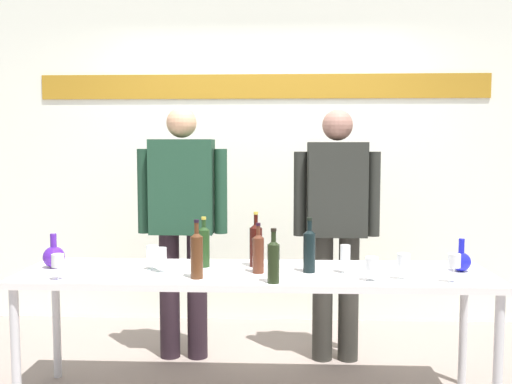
% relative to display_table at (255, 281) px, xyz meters
% --- Properties ---
extents(back_wall, '(5.31, 0.11, 3.00)m').
position_rel_display_table_xyz_m(back_wall, '(0.00, 1.58, 0.79)').
color(back_wall, white).
rests_on(back_wall, ground).
extents(display_table, '(2.69, 0.66, 0.77)m').
position_rel_display_table_xyz_m(display_table, '(0.00, 0.00, 0.00)').
color(display_table, white).
rests_on(display_table, ground).
extents(decanter_blue_left, '(0.13, 0.13, 0.20)m').
position_rel_display_table_xyz_m(decanter_blue_left, '(-1.19, 0.04, 0.12)').
color(decanter_blue_left, '#481C93').
rests_on(decanter_blue_left, display_table).
extents(decanter_blue_right, '(0.11, 0.11, 0.19)m').
position_rel_display_table_xyz_m(decanter_blue_right, '(1.18, 0.04, 0.12)').
color(decanter_blue_right, '#171BB9').
rests_on(decanter_blue_right, display_table).
extents(presenter_left, '(0.62, 0.22, 1.75)m').
position_rel_display_table_xyz_m(presenter_left, '(-0.53, 0.66, 0.29)').
color(presenter_left, black).
rests_on(presenter_left, ground).
extents(presenter_right, '(0.59, 0.22, 1.73)m').
position_rel_display_table_xyz_m(presenter_right, '(0.53, 0.66, 0.27)').
color(presenter_right, '#312F2A').
rests_on(presenter_right, ground).
extents(wine_bottle_0, '(0.06, 0.06, 0.29)m').
position_rel_display_table_xyz_m(wine_bottle_0, '(0.11, -0.28, 0.18)').
color(wine_bottle_0, black).
rests_on(wine_bottle_0, display_table).
extents(wine_bottle_1, '(0.07, 0.07, 0.32)m').
position_rel_display_table_xyz_m(wine_bottle_1, '(-0.31, -0.19, 0.19)').
color(wine_bottle_1, '#4A2814').
rests_on(wine_bottle_1, display_table).
extents(wine_bottle_2, '(0.07, 0.07, 0.31)m').
position_rel_display_table_xyz_m(wine_bottle_2, '(0.31, -0.02, 0.19)').
color(wine_bottle_2, black).
rests_on(wine_bottle_2, display_table).
extents(wine_bottle_3, '(0.07, 0.07, 0.30)m').
position_rel_display_table_xyz_m(wine_bottle_3, '(-0.31, 0.10, 0.19)').
color(wine_bottle_3, '#1C3817').
rests_on(wine_bottle_3, display_table).
extents(wine_bottle_4, '(0.07, 0.07, 0.29)m').
position_rel_display_table_xyz_m(wine_bottle_4, '(0.02, -0.05, 0.18)').
color(wine_bottle_4, '#512617').
rests_on(wine_bottle_4, display_table).
extents(wine_bottle_5, '(0.07, 0.07, 0.33)m').
position_rel_display_table_xyz_m(wine_bottle_5, '(0.00, 0.13, 0.19)').
color(wine_bottle_5, '#340D09').
rests_on(wine_bottle_5, display_table).
extents(wine_glass_left_0, '(0.07, 0.07, 0.14)m').
position_rel_display_table_xyz_m(wine_glass_left_0, '(-0.53, -0.06, 0.16)').
color(wine_glass_left_0, white).
rests_on(wine_glass_left_0, display_table).
extents(wine_glass_left_1, '(0.07, 0.07, 0.14)m').
position_rel_display_table_xyz_m(wine_glass_left_1, '(-1.05, -0.26, 0.16)').
color(wine_glass_left_1, white).
rests_on(wine_glass_left_1, display_table).
extents(wine_glass_left_2, '(0.07, 0.07, 0.14)m').
position_rel_display_table_xyz_m(wine_glass_left_2, '(-0.60, 0.01, 0.15)').
color(wine_glass_left_2, white).
rests_on(wine_glass_left_2, display_table).
extents(wine_glass_right_0, '(0.07, 0.07, 0.14)m').
position_rel_display_table_xyz_m(wine_glass_right_0, '(0.81, -0.17, 0.16)').
color(wine_glass_right_0, white).
rests_on(wine_glass_right_0, display_table).
extents(wine_glass_right_1, '(0.07, 0.07, 0.13)m').
position_rel_display_table_xyz_m(wine_glass_right_1, '(0.63, -0.21, 0.15)').
color(wine_glass_right_1, white).
rests_on(wine_glass_right_1, display_table).
extents(wine_glass_right_2, '(0.06, 0.06, 0.16)m').
position_rel_display_table_xyz_m(wine_glass_right_2, '(0.51, -0.03, 0.17)').
color(wine_glass_right_2, white).
rests_on(wine_glass_right_2, display_table).
extents(wine_glass_right_3, '(0.07, 0.07, 0.15)m').
position_rel_display_table_xyz_m(wine_glass_right_3, '(1.06, -0.23, 0.17)').
color(wine_glass_right_3, white).
rests_on(wine_glass_right_3, display_table).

